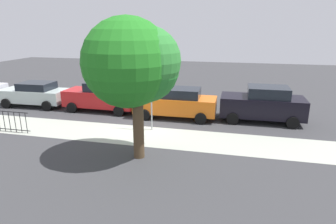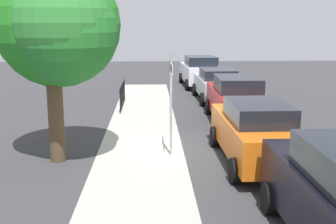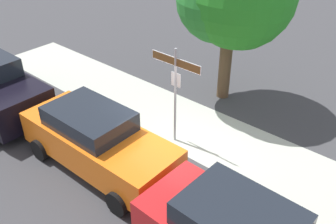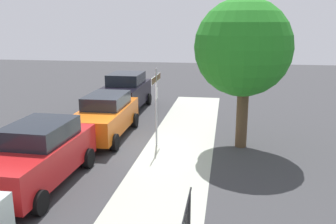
{
  "view_description": "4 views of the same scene",
  "coord_description": "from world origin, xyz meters",
  "px_view_note": "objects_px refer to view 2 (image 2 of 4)",
  "views": [
    {
      "loc": [
        -4.51,
        13.92,
        5.12
      ],
      "look_at": [
        -1.46,
        0.99,
        1.19
      ],
      "focal_mm": 31.11,
      "sensor_mm": 36.0,
      "label": 1
    },
    {
      "loc": [
        -12.58,
        0.97,
        3.88
      ],
      "look_at": [
        -1.06,
        0.51,
        1.43
      ],
      "focal_mm": 45.67,
      "sensor_mm": 36.0,
      "label": 2
    },
    {
      "loc": [
        5.42,
        -6.75,
        6.89
      ],
      "look_at": [
        -0.63,
        0.27,
        1.0
      ],
      "focal_mm": 40.07,
      "sensor_mm": 36.0,
      "label": 3
    },
    {
      "loc": [
        12.81,
        3.0,
        4.67
      ],
      "look_at": [
        -1.66,
        0.66,
        1.05
      ],
      "focal_mm": 39.19,
      "sensor_mm": 36.0,
      "label": 4
    }
  ],
  "objects_px": {
    "car_orange": "(255,132)",
    "car_red": "(236,99)",
    "street_sign": "(171,85)",
    "shade_tree": "(60,24)",
    "car_silver": "(217,84)",
    "car_white": "(200,71)"
  },
  "relations": [
    {
      "from": "shade_tree",
      "to": "car_silver",
      "type": "height_order",
      "value": "shade_tree"
    },
    {
      "from": "car_white",
      "to": "shade_tree",
      "type": "bearing_deg",
      "value": 155.97
    },
    {
      "from": "street_sign",
      "to": "car_white",
      "type": "bearing_deg",
      "value": -10.08
    },
    {
      "from": "shade_tree",
      "to": "car_white",
      "type": "relative_size",
      "value": 1.23
    },
    {
      "from": "shade_tree",
      "to": "car_red",
      "type": "relative_size",
      "value": 1.2
    },
    {
      "from": "street_sign",
      "to": "car_red",
      "type": "distance_m",
      "value": 4.99
    },
    {
      "from": "car_red",
      "to": "car_white",
      "type": "height_order",
      "value": "car_white"
    },
    {
      "from": "street_sign",
      "to": "car_orange",
      "type": "relative_size",
      "value": 0.64
    },
    {
      "from": "car_orange",
      "to": "car_red",
      "type": "relative_size",
      "value": 1.02
    },
    {
      "from": "car_red",
      "to": "shade_tree",
      "type": "bearing_deg",
      "value": 128.34
    },
    {
      "from": "car_red",
      "to": "car_silver",
      "type": "relative_size",
      "value": 1.06
    },
    {
      "from": "car_white",
      "to": "car_orange",
      "type": "bearing_deg",
      "value": 176.79
    },
    {
      "from": "car_orange",
      "to": "car_silver",
      "type": "xyz_separation_m",
      "value": [
        9.6,
        -0.4,
        -0.06
      ]
    },
    {
      "from": "car_orange",
      "to": "car_red",
      "type": "xyz_separation_m",
      "value": [
        4.8,
        -0.41,
        0.03
      ]
    },
    {
      "from": "car_white",
      "to": "car_red",
      "type": "bearing_deg",
      "value": 179.03
    },
    {
      "from": "shade_tree",
      "to": "car_silver",
      "type": "xyz_separation_m",
      "value": [
        9.13,
        -5.71,
        -2.98
      ]
    },
    {
      "from": "car_orange",
      "to": "car_silver",
      "type": "relative_size",
      "value": 1.08
    },
    {
      "from": "street_sign",
      "to": "car_white",
      "type": "relative_size",
      "value": 0.67
    },
    {
      "from": "shade_tree",
      "to": "car_silver",
      "type": "relative_size",
      "value": 1.27
    },
    {
      "from": "shade_tree",
      "to": "car_red",
      "type": "bearing_deg",
      "value": -52.91
    },
    {
      "from": "street_sign",
      "to": "car_orange",
      "type": "distance_m",
      "value": 2.71
    },
    {
      "from": "street_sign",
      "to": "car_red",
      "type": "bearing_deg",
      "value": -34.07
    }
  ]
}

